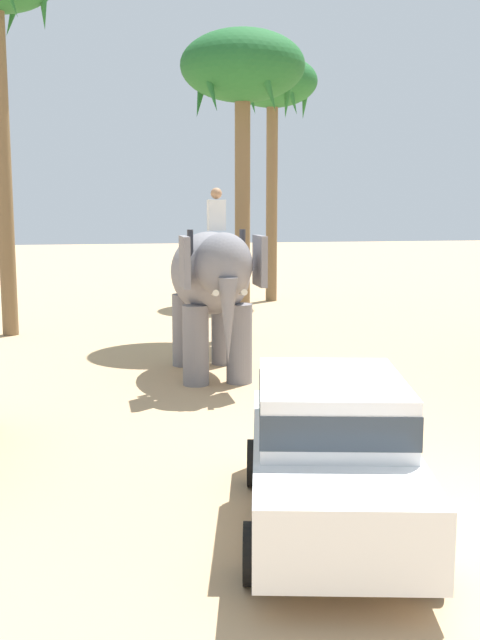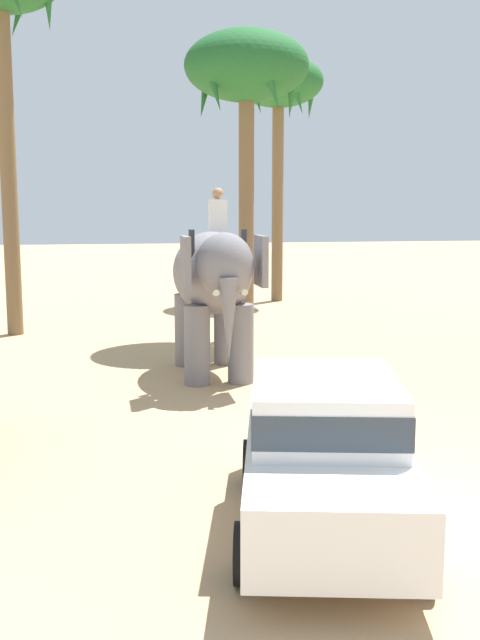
{
  "view_description": "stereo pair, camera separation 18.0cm",
  "coord_description": "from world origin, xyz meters",
  "px_view_note": "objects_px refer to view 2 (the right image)",
  "views": [
    {
      "loc": [
        -3.72,
        -7.56,
        3.6
      ],
      "look_at": [
        -1.33,
        5.1,
        1.6
      ],
      "focal_mm": 42.66,
      "sensor_mm": 36.0,
      "label": 1
    },
    {
      "loc": [
        -3.54,
        -7.6,
        3.6
      ],
      "look_at": [
        -1.33,
        5.1,
        1.6
      ],
      "focal_mm": 42.66,
      "sensor_mm": 36.0,
      "label": 2
    }
  ],
  "objects_px": {
    "palm_tree_behind_elephant": "(247,75)",
    "palm_tree_near_hut": "(278,89)",
    "car_sedan_foreground": "(325,447)",
    "elephant_with_mahout": "(214,282)"
  },
  "relations": [
    {
      "from": "car_sedan_foreground",
      "to": "palm_tree_near_hut",
      "type": "height_order",
      "value": "palm_tree_near_hut"
    },
    {
      "from": "palm_tree_behind_elephant",
      "to": "palm_tree_near_hut",
      "type": "distance_m",
      "value": 7.87
    },
    {
      "from": "car_sedan_foreground",
      "to": "elephant_with_mahout",
      "type": "relative_size",
      "value": 1.12
    },
    {
      "from": "palm_tree_near_hut",
      "to": "elephant_with_mahout",
      "type": "bearing_deg",
      "value": -108.67
    },
    {
      "from": "elephant_with_mahout",
      "to": "palm_tree_near_hut",
      "type": "height_order",
      "value": "palm_tree_near_hut"
    },
    {
      "from": "car_sedan_foreground",
      "to": "palm_tree_behind_elephant",
      "type": "bearing_deg",
      "value": 83.74
    },
    {
      "from": "palm_tree_behind_elephant",
      "to": "elephant_with_mahout",
      "type": "bearing_deg",
      "value": -108.65
    },
    {
      "from": "elephant_with_mahout",
      "to": "palm_tree_near_hut",
      "type": "bearing_deg",
      "value": 71.33
    },
    {
      "from": "elephant_with_mahout",
      "to": "palm_tree_behind_elephant",
      "type": "height_order",
      "value": "palm_tree_behind_elephant"
    },
    {
      "from": "palm_tree_behind_elephant",
      "to": "palm_tree_near_hut",
      "type": "height_order",
      "value": "palm_tree_near_hut"
    }
  ]
}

